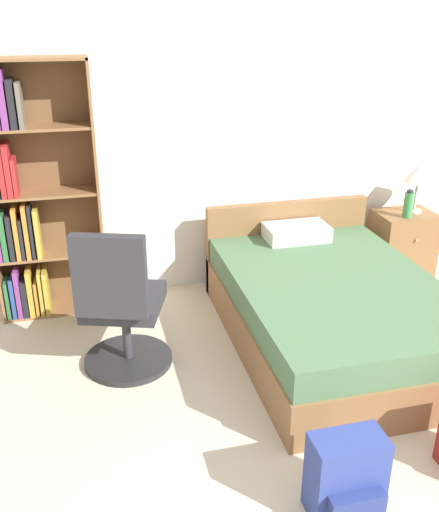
% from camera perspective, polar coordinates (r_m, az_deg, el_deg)
% --- Properties ---
extents(wall_back, '(9.00, 0.06, 2.60)m').
position_cam_1_polar(wall_back, '(4.69, 0.45, 12.20)').
color(wall_back, white).
rests_on(wall_back, ground_plane).
extents(bookshelf, '(0.80, 0.30, 1.92)m').
position_cam_1_polar(bookshelf, '(4.44, -18.63, 5.62)').
color(bookshelf, brown).
rests_on(bookshelf, ground_plane).
extents(bed, '(1.38, 2.02, 0.76)m').
position_cam_1_polar(bed, '(4.17, 10.91, -4.92)').
color(bed, brown).
rests_on(bed, ground_plane).
extents(office_chair, '(0.62, 0.68, 1.04)m').
position_cam_1_polar(office_chair, '(3.70, -9.81, -5.37)').
color(office_chair, '#232326').
rests_on(office_chair, ground_plane).
extents(nightstand, '(0.50, 0.41, 0.59)m').
position_cam_1_polar(nightstand, '(5.31, 17.77, 1.10)').
color(nightstand, brown).
rests_on(nightstand, ground_plane).
extents(table_lamp, '(0.26, 0.26, 0.43)m').
position_cam_1_polar(table_lamp, '(5.17, 19.30, 7.72)').
color(table_lamp, '#B2B2B7').
rests_on(table_lamp, nightstand).
extents(water_bottle, '(0.08, 0.08, 0.24)m').
position_cam_1_polar(water_bottle, '(5.07, 18.37, 4.92)').
color(water_bottle, '#3F8C4C').
rests_on(water_bottle, nightstand).
extents(backpack_blue, '(0.35, 0.26, 0.43)m').
position_cam_1_polar(backpack_blue, '(2.91, 12.60, -20.90)').
color(backpack_blue, navy).
rests_on(backpack_blue, ground_plane).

